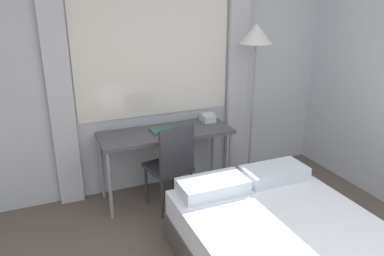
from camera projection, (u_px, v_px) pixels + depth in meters
The scene contains 6 objects.
wall_back_with_window at pixel (171, 68), 4.09m from camera, with size 4.76×0.13×2.70m.
desk at pixel (166, 137), 3.96m from camera, with size 1.40×0.52×0.76m.
desk_chair at pixel (171, 163), 3.74m from camera, with size 0.47×0.47×0.93m.
standing_lamp at pixel (255, 49), 3.97m from camera, with size 0.35×0.35×1.83m.
telephone at pixel (208, 118), 4.23m from camera, with size 0.15×0.18×0.10m.
book at pixel (161, 130), 3.93m from camera, with size 0.22×0.22×0.02m.
Camera 1 is at (-1.40, -1.09, 2.12)m, focal length 35.00 mm.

